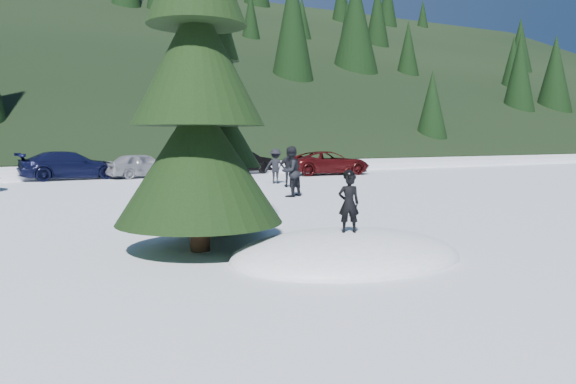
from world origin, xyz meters
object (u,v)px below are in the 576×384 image
adult_0 (291,172)px  car_4 (141,165)px  adult_2 (276,166)px  car_3 (70,165)px  spruce_tall (198,78)px  spruce_short (221,142)px  car_5 (240,162)px  car_6 (328,163)px  child_skier (349,203)px  adult_1 (289,168)px

adult_0 → car_4: (-2.56, 12.24, -0.26)m
adult_2 → car_3: size_ratio=0.33×
spruce_tall → spruce_short: spruce_tall is taller
adult_2 → car_3: 10.96m
car_3 → car_5: 9.42m
adult_0 → spruce_short: bearing=27.1°
adult_0 → car_3: adult_0 is taller
adult_2 → car_6: 6.89m
spruce_short → adult_2: size_ratio=3.27×
car_3 → car_6: bearing=-107.1°
child_skier → car_5: bearing=-85.1°
adult_0 → car_6: bearing=-152.5°
adult_1 → car_5: size_ratio=0.38×
spruce_tall → adult_2: 15.91m
spruce_short → adult_1: size_ratio=3.23×
spruce_tall → car_5: bearing=64.9°
car_5 → car_6: size_ratio=0.89×
spruce_short → adult_1: 12.28m
adult_2 → car_4: adult_2 is taller
adult_1 → car_5: adult_1 is taller
car_4 → car_6: size_ratio=0.80×
adult_2 → car_4: bearing=-19.1°
spruce_tall → adult_2: bearing=57.9°
adult_2 → car_5: bearing=-63.3°
adult_2 → car_6: adult_2 is taller
spruce_tall → car_4: 20.58m
spruce_tall → adult_1: 14.16m
spruce_tall → car_6: size_ratio=1.75×
spruce_short → adult_2: bearing=58.3°
car_4 → spruce_short: bearing=157.3°
child_skier → adult_2: (6.18, 15.22, -0.19)m
adult_0 → child_skier: bearing=43.5°
adult_2 → car_6: (5.51, 4.14, -0.14)m
adult_2 → child_skier: bearing=104.0°
adult_0 → adult_2: size_ratio=1.13×
spruce_tall → adult_0: (6.21, 7.84, -2.39)m
spruce_tall → adult_1: (8.05, 11.38, -2.49)m
adult_2 → car_3: (-8.26, 7.20, -0.09)m
spruce_tall → adult_0: bearing=51.6°
adult_1 → car_5: 9.05m
child_skier → adult_0: size_ratio=0.57×
spruce_short → adult_1: bearing=54.8°
child_skier → car_3: (-2.08, 22.42, -0.28)m
spruce_tall → adult_1: bearing=54.7°
adult_1 → spruce_short: bearing=70.4°
spruce_short → car_3: (-0.91, 19.12, -1.37)m
car_4 → car_5: size_ratio=0.90×
car_4 → car_5: 5.86m
adult_1 → car_6: bearing=-118.1°
adult_0 → car_5: bearing=-128.8°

